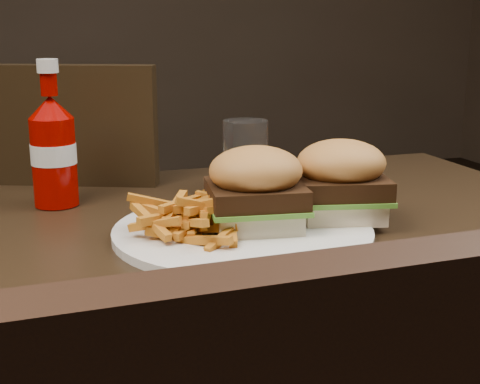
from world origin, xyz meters
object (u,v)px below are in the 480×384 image
object	(u,v)px
chair_far	(71,315)
plate	(243,231)
tumbler	(245,156)
dining_table	(150,271)
ketchup_bottle	(54,162)

from	to	relation	value
chair_far	plate	size ratio (longest dim) A/B	1.55
chair_far	tumbler	xyz separation A→B (m)	(0.24, -0.36, 0.38)
tumbler	dining_table	bearing A→B (deg)	-129.92
dining_table	tumbler	size ratio (longest dim) A/B	11.81
dining_table	ketchup_bottle	bearing A→B (deg)	109.52
chair_far	plate	world-z (taller)	plate
plate	ketchup_bottle	xyz separation A→B (m)	(-0.20, 0.20, 0.06)
tumbler	plate	bearing A→B (deg)	-109.41
tumbler	ketchup_bottle	bearing A→B (deg)	176.95
dining_table	chair_far	size ratio (longest dim) A/B	2.57
chair_far	ketchup_bottle	size ratio (longest dim) A/B	3.97
dining_table	plate	xyz separation A→B (m)	(0.12, 0.03, 0.03)
chair_far	plate	xyz separation A→B (m)	(0.17, -0.55, 0.33)
chair_far	tumbler	distance (m)	0.58
ketchup_bottle	chair_far	bearing A→B (deg)	85.94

